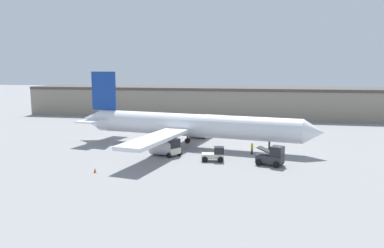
# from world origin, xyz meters

# --- Properties ---
(ground_plane) EXTENTS (400.00, 400.00, 0.00)m
(ground_plane) POSITION_xyz_m (0.00, 0.00, 0.00)
(ground_plane) COLOR gray
(terminal_building) EXTENTS (94.97, 14.25, 7.50)m
(terminal_building) POSITION_xyz_m (-2.81, 39.64, 3.76)
(terminal_building) COLOR gray
(terminal_building) RESTS_ON ground_plane
(airplane) EXTENTS (40.04, 34.05, 11.67)m
(airplane) POSITION_xyz_m (-1.03, 0.18, 3.34)
(airplane) COLOR white
(airplane) RESTS_ON ground_plane
(ground_crew_worker) EXTENTS (0.36, 0.36, 1.63)m
(ground_crew_worker) POSITION_xyz_m (9.43, -3.48, 0.87)
(ground_crew_worker) COLOR #1E2338
(ground_crew_worker) RESTS_ON ground_plane
(baggage_tug) EXTENTS (3.08, 2.06, 1.92)m
(baggage_tug) POSITION_xyz_m (4.74, -8.41, 0.90)
(baggage_tug) COLOR beige
(baggage_tug) RESTS_ON ground_plane
(belt_loader_truck) EXTENTS (3.68, 2.97, 2.54)m
(belt_loader_truck) POSITION_xyz_m (12.14, -9.29, 1.19)
(belt_loader_truck) COLOR #2D2D33
(belt_loader_truck) RESTS_ON ground_plane
(pushback_tug) EXTENTS (3.33, 3.23, 2.51)m
(pushback_tug) POSITION_xyz_m (-1.64, -6.74, 1.13)
(pushback_tug) COLOR beige
(pushback_tug) RESTS_ON ground_plane
(safety_cone_near) EXTENTS (0.36, 0.36, 0.55)m
(safety_cone_near) POSITION_xyz_m (-8.32, -16.74, 0.28)
(safety_cone_near) COLOR #EF590F
(safety_cone_near) RESTS_ON ground_plane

